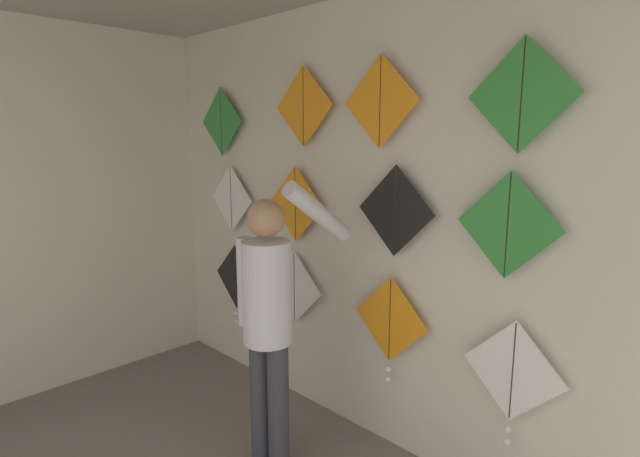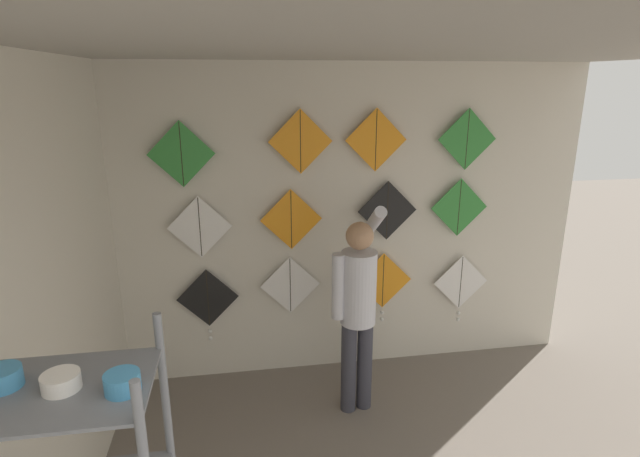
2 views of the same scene
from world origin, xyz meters
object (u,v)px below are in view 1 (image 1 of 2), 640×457
kite_2 (390,323)px  kite_5 (296,204)px  kite_0 (236,280)px  kite_1 (295,287)px  shopkeeper (269,311)px  kite_6 (395,211)px  kite_7 (508,225)px  kite_3 (512,376)px  kite_10 (380,102)px  kite_8 (221,122)px  kite_4 (231,199)px  kite_11 (522,95)px  kite_9 (304,106)px

kite_2 → kite_5: (-0.85, 0.00, 0.65)m
kite_0 → kite_1: kite_1 is taller
shopkeeper → kite_0: bearing=144.2°
kite_6 → kite_7: same height
kite_1 → kite_6: (0.88, 0.00, 0.65)m
kite_3 → kite_10: size_ratio=1.26×
kite_10 → kite_8: bearing=180.0°
shopkeeper → kite_4: size_ratio=3.21×
kite_5 → kite_11: kite_11 is taller
kite_2 → kite_7: size_ratio=1.26×
kite_1 → kite_7: kite_7 is taller
shopkeeper → kite_5: (-0.45, 0.62, 0.51)m
kite_10 → kite_5: bearing=180.0°
kite_0 → kite_3: (2.37, 0.00, -0.01)m
kite_10 → kite_11: kite_10 is taller
shopkeeper → kite_6: (0.41, 0.62, 0.56)m
kite_4 → kite_11: kite_11 is taller
shopkeeper → kite_3: shopkeeper is taller
shopkeeper → kite_10: (0.28, 0.62, 1.18)m
kite_5 → kite_10: bearing=0.0°
kite_1 → kite_10: size_ratio=1.00×
kite_1 → kite_6: bearing=0.0°
kite_1 → kite_3: kite_1 is taller
kite_4 → kite_5: kite_5 is taller
kite_3 → kite_9: size_ratio=1.26×
kite_2 → kite_7: (0.69, 0.00, 0.70)m
kite_3 → kite_8: size_ratio=1.26×
shopkeeper → kite_7: bearing=21.5°
kite_1 → kite_10: (0.75, 0.00, 1.28)m
shopkeeper → kite_4: shopkeeper is taller
kite_1 → kite_8: 1.47m
kite_7 → kite_5: bearing=180.0°
kite_1 → kite_11: kite_11 is taller
kite_4 → kite_7: kite_7 is taller
shopkeeper → kite_1: (-0.47, 0.62, -0.10)m
kite_7 → kite_9: kite_9 is taller
kite_5 → kite_9: (0.09, 0.00, 0.67)m
kite_2 → shopkeeper: bearing=-122.3°
kite_3 → kite_11: kite_11 is taller
kite_10 → kite_6: bearing=0.0°
kite_3 → kite_8: kite_8 is taller
kite_0 → kite_3: size_ratio=1.00×
kite_6 → kite_9: bearing=180.0°
kite_0 → kite_6: (1.61, 0.00, 0.75)m
kite_3 → kite_5: kite_5 is taller
kite_4 → kite_9: (0.86, 0.00, 0.70)m
kite_2 → kite_8: size_ratio=1.26×
kite_3 → kite_4: bearing=180.0°
kite_9 → kite_10: (0.65, 0.00, 0.00)m
kite_2 → kite_8: (-1.72, 0.00, 1.24)m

